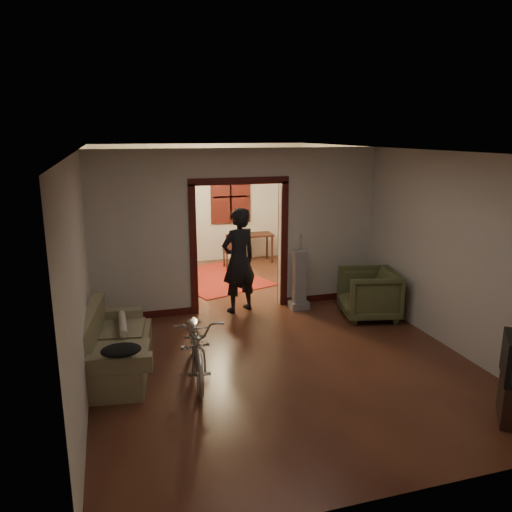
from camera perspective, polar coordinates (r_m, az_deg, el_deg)
name	(u,v)px	position (r m, az deg, el deg)	size (l,w,h in m)	color
floor	(251,322)	(8.31, -0.59, -7.58)	(5.00, 8.50, 0.01)	#3E1D13
ceiling	(250,149)	(7.73, -0.65, 12.11)	(5.00, 8.50, 0.01)	white
wall_back	(202,204)	(11.99, -6.24, 5.96)	(5.00, 0.02, 2.80)	beige
wall_left	(85,250)	(7.62, -19.00, 0.69)	(0.02, 8.50, 2.80)	beige
wall_right	(390,231)	(8.91, 15.06, 2.80)	(0.02, 8.50, 2.80)	beige
partition_wall	(239,231)	(8.61, -1.99, 2.91)	(5.00, 0.14, 2.80)	beige
door_casing	(239,248)	(8.67, -1.97, 0.96)	(1.74, 0.20, 2.32)	#3E110E
far_window	(231,197)	(12.07, -2.93, 6.80)	(0.98, 0.06, 1.28)	black
chandelier	(216,168)	(10.18, -4.56, 9.97)	(0.24, 0.24, 0.24)	#FFE0A5
light_switch	(297,237)	(8.89, 4.71, 2.23)	(0.08, 0.01, 0.12)	silver
sofa	(116,342)	(6.82, -15.70, -9.40)	(0.79, 1.77, 0.81)	#6E6B49
rolled_paper	(123,324)	(7.05, -15.00, -7.47)	(0.10, 0.10, 0.78)	beige
jacket	(121,350)	(5.87, -15.18, -10.34)	(0.45, 0.34, 0.13)	black
bicycle	(197,343)	(6.49, -6.73, -9.81)	(0.59, 1.69, 0.89)	silver
armchair	(369,294)	(8.60, 12.76, -4.24)	(0.88, 0.91, 0.83)	#4C532F
vacuum	(299,280)	(8.80, 4.98, -2.70)	(0.33, 0.26, 1.07)	gray
person	(239,260)	(8.56, -1.98, -0.50)	(0.67, 0.44, 1.83)	black
oriental_rug	(215,279)	(10.70, -4.71, -2.61)	(1.71, 2.24, 0.02)	maroon
locker	(150,233)	(11.35, -12.06, 2.63)	(0.88, 0.49, 1.76)	#29341F
globe	(147,185)	(11.20, -12.34, 7.95)	(0.28, 0.28, 0.28)	#1E5972
desk	(253,248)	(12.00, -0.31, 0.89)	(0.92, 0.51, 0.68)	#321610
desk_chair	(232,251)	(11.41, -2.73, 0.62)	(0.37, 0.37, 0.84)	#321610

